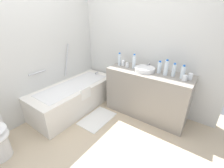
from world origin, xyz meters
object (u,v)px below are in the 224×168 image
at_px(drinking_glass_2, 123,63).
at_px(drinking_glass_1, 190,77).
at_px(water_bottle_2, 183,72).
at_px(bath_mat, 97,119).
at_px(water_bottle_1, 174,70).
at_px(sink_faucet, 149,66).
at_px(sink_basin, 145,69).
at_px(water_bottle_3, 159,67).
at_px(water_bottle_4, 119,59).
at_px(water_bottle_0, 166,68).
at_px(water_bottle_5, 134,62).
at_px(drinking_glass_0, 127,65).
at_px(bathtub, 75,95).
at_px(drinking_glass_3, 185,78).

bearing_deg(drinking_glass_2, drinking_glass_1, -89.50).
distance_m(water_bottle_2, bath_mat, 1.61).
relative_size(water_bottle_1, drinking_glass_2, 2.07).
relative_size(sink_faucet, drinking_glass_2, 1.49).
distance_m(sink_basin, water_bottle_3, 0.24).
bearing_deg(water_bottle_2, water_bottle_4, 90.50).
height_order(sink_faucet, water_bottle_0, water_bottle_0).
relative_size(sink_basin, drinking_glass_1, 3.65).
bearing_deg(drinking_glass_1, water_bottle_0, 96.54).
bearing_deg(water_bottle_5, drinking_glass_0, 99.05).
height_order(bathtub, drinking_glass_3, bathtub).
distance_m(water_bottle_1, water_bottle_3, 0.23).
bearing_deg(water_bottle_1, drinking_glass_3, -111.28).
relative_size(drinking_glass_2, bath_mat, 0.16).
distance_m(water_bottle_3, water_bottle_5, 0.45).
height_order(sink_faucet, water_bottle_3, water_bottle_3).
xyz_separation_m(water_bottle_2, drinking_glass_1, (0.01, -0.11, -0.05)).
xyz_separation_m(water_bottle_2, bath_mat, (-0.69, 1.12, -0.92)).
distance_m(sink_faucet, water_bottle_1, 0.48).
bearing_deg(water_bottle_4, sink_faucet, -72.84).
relative_size(bathtub, sink_faucet, 11.14).
relative_size(water_bottle_0, water_bottle_2, 1.23).
bearing_deg(water_bottle_4, sink_basin, -93.55).
distance_m(water_bottle_2, drinking_glass_3, 0.10).
xyz_separation_m(sink_faucet, water_bottle_0, (-0.18, -0.34, 0.08)).
height_order(sink_basin, water_bottle_3, water_bottle_3).
height_order(bathtub, sink_basin, bathtub).
height_order(bathtub, water_bottle_4, bathtub).
bearing_deg(water_bottle_0, sink_basin, 92.74).
xyz_separation_m(drinking_glass_0, drinking_glass_3, (-0.02, -0.98, -0.00)).
xyz_separation_m(water_bottle_2, water_bottle_3, (0.02, 0.36, -0.00)).
distance_m(water_bottle_1, drinking_glass_1, 0.25).
bearing_deg(bath_mat, water_bottle_1, -54.65).
relative_size(sink_basin, drinking_glass_2, 3.32).
xyz_separation_m(water_bottle_0, water_bottle_2, (0.03, -0.24, -0.02)).
height_order(water_bottle_0, water_bottle_1, water_bottle_0).
bearing_deg(water_bottle_2, bathtub, 110.45).
distance_m(water_bottle_2, water_bottle_4, 1.11).
xyz_separation_m(drinking_glass_1, drinking_glass_3, (-0.08, 0.06, -0.01)).
distance_m(sink_faucet, water_bottle_4, 0.56).
bearing_deg(bathtub, drinking_glass_3, -71.94).
distance_m(drinking_glass_1, drinking_glass_3, 0.10).
relative_size(water_bottle_1, bath_mat, 0.33).
bearing_deg(water_bottle_1, drinking_glass_1, -88.21).
xyz_separation_m(water_bottle_0, drinking_glass_0, (-0.01, 0.69, -0.08)).
relative_size(water_bottle_0, drinking_glass_1, 2.75).
height_order(water_bottle_0, bath_mat, water_bottle_0).
bearing_deg(drinking_glass_3, sink_basin, 88.04).
distance_m(drinking_glass_2, bath_mat, 1.12).
bearing_deg(bath_mat, drinking_glass_3, -61.69).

